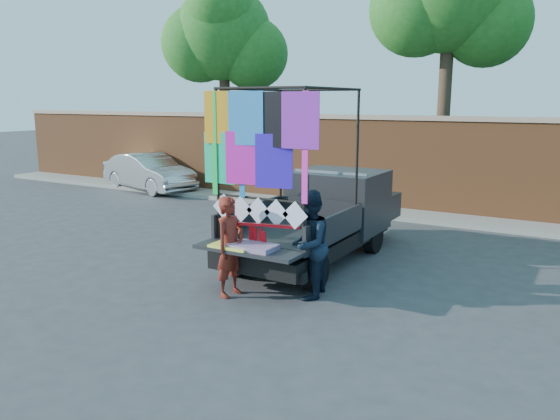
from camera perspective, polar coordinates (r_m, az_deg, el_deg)
The scene contains 9 objects.
ground at distance 9.39m, azimuth -2.61°, elevation -7.32°, with size 90.00×90.00×0.00m, color #38383A.
brick_wall at distance 15.34m, azimuth 11.71°, elevation 4.86°, with size 30.00×0.45×2.61m.
curb at distance 14.88m, azimuth 10.65°, elevation -0.23°, with size 30.00×1.20×0.12m, color gray.
tree_left at distance 19.37m, azimuth -6.00°, elevation 17.59°, with size 4.20×3.30×7.05m.
pickup_truck at distance 10.76m, azimuth 4.98°, elevation -0.46°, with size 2.03×5.11×3.22m.
sedan at distance 18.96m, azimuth -13.52°, elevation 3.87°, with size 1.33×3.81×1.25m, color silver.
woman at distance 8.50m, azimuth -5.22°, elevation -3.84°, with size 0.57×0.38×1.57m, color maroon.
man at distance 8.38m, azimuth 2.98°, elevation -3.62°, with size 0.82×0.64×1.69m, color black.
streamer_bundle at distance 8.43m, azimuth -1.83°, elevation -2.89°, with size 0.98×0.29×0.68m.
Camera 1 is at (4.84, -7.46, 3.02)m, focal length 35.00 mm.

